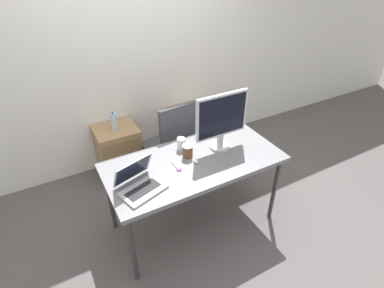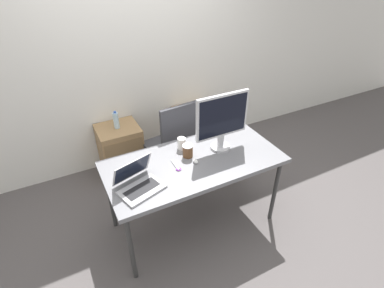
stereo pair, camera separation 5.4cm
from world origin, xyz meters
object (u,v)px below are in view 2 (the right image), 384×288
(water_bottle, at_px, (116,120))
(monitor, at_px, (222,120))
(coffee_cup_brown, at_px, (188,151))
(mouse, at_px, (195,161))
(laptop_center, at_px, (138,183))
(office_chair, at_px, (172,152))
(coffee_cup_white, at_px, (182,143))
(cabinet_left, at_px, (121,150))
(cabinet_right, at_px, (195,130))

(water_bottle, relative_size, monitor, 0.39)
(water_bottle, relative_size, coffee_cup_brown, 1.79)
(coffee_cup_brown, bearing_deg, mouse, -83.42)
(laptop_center, bearing_deg, coffee_cup_brown, 20.33)
(monitor, xyz_separation_m, mouse, (-0.31, -0.10, -0.28))
(office_chair, distance_m, mouse, 0.85)
(coffee_cup_white, height_order, coffee_cup_brown, coffee_cup_brown)
(mouse, height_order, coffee_cup_brown, coffee_cup_brown)
(cabinet_left, xyz_separation_m, monitor, (0.70, -1.06, 0.76))
(cabinet_right, relative_size, monitor, 1.15)
(water_bottle, distance_m, coffee_cup_white, 0.99)
(laptop_center, height_order, coffee_cup_white, laptop_center)
(cabinet_right, distance_m, coffee_cup_white, 1.22)
(coffee_cup_brown, bearing_deg, laptop_center, -159.67)
(cabinet_right, bearing_deg, monitor, -105.69)
(laptop_center, xyz_separation_m, mouse, (0.54, 0.07, -0.03))
(water_bottle, bearing_deg, coffee_cup_brown, -70.40)
(cabinet_right, relative_size, coffee_cup_brown, 5.31)
(cabinet_left, relative_size, water_bottle, 2.97)
(cabinet_left, relative_size, cabinet_right, 1.00)
(cabinet_right, xyz_separation_m, coffee_cup_brown, (-0.63, -1.04, 0.52))
(water_bottle, xyz_separation_m, monitor, (0.70, -1.07, 0.35))
(water_bottle, distance_m, monitor, 1.32)
(office_chair, height_order, coffee_cup_white, office_chair)
(cabinet_left, distance_m, cabinet_right, 1.00)
(cabinet_left, height_order, cabinet_right, same)
(coffee_cup_white, bearing_deg, coffee_cup_brown, -91.54)
(water_bottle, xyz_separation_m, coffee_cup_brown, (0.37, -1.05, 0.12))
(cabinet_right, distance_m, coffee_cup_brown, 1.32)
(cabinet_right, xyz_separation_m, water_bottle, (-1.00, 0.00, 0.40))
(cabinet_right, height_order, mouse, mouse)
(office_chair, bearing_deg, cabinet_left, 138.92)
(cabinet_left, height_order, laptop_center, laptop_center)
(office_chair, height_order, laptop_center, office_chair)
(coffee_cup_white, distance_m, coffee_cup_brown, 0.13)
(office_chair, distance_m, cabinet_left, 0.65)
(office_chair, height_order, cabinet_right, office_chair)
(laptop_center, relative_size, monitor, 0.71)
(laptop_center, distance_m, mouse, 0.54)
(monitor, bearing_deg, office_chair, 108.49)
(water_bottle, xyz_separation_m, coffee_cup_white, (0.38, -0.91, 0.11))
(monitor, bearing_deg, cabinet_left, 123.32)
(monitor, xyz_separation_m, coffee_cup_brown, (-0.33, 0.02, -0.24))
(office_chair, bearing_deg, monitor, -71.51)
(monitor, bearing_deg, laptop_center, -168.47)
(office_chair, xyz_separation_m, cabinet_left, (-0.48, 0.42, -0.08))
(monitor, bearing_deg, mouse, -162.41)
(cabinet_left, xyz_separation_m, water_bottle, (0.00, 0.00, 0.40))
(coffee_cup_brown, bearing_deg, cabinet_right, 59.05)
(cabinet_right, distance_m, monitor, 1.34)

